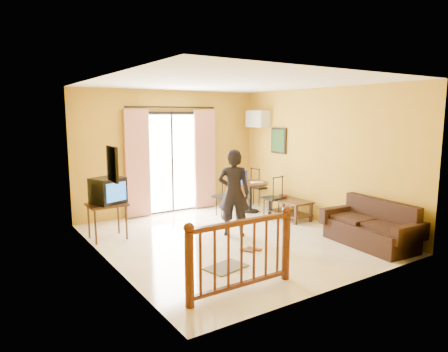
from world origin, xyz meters
TOP-DOWN VIEW (x-y plane):
  - ground at (0.00, 0.00)m, footprint 5.00×5.00m
  - room_shell at (0.00, 0.00)m, footprint 5.00×5.00m
  - balcony_door at (0.00, 2.43)m, footprint 2.25×0.14m
  - tv_table at (-1.90, 1.24)m, footprint 0.67×0.55m
  - television at (-1.87, 1.24)m, footprint 0.65×0.62m
  - picture_left at (-2.22, -0.20)m, footprint 0.05×0.42m
  - dining_table at (1.52, 1.47)m, footprint 0.84×0.84m
  - water_jug at (1.42, 1.56)m, footprint 0.15×0.15m
  - serving_tray at (1.63, 1.37)m, footprint 0.32×0.25m
  - dining_chairs at (1.49, 1.37)m, footprint 1.85×1.62m
  - air_conditioner at (2.09, 1.95)m, footprint 0.31×0.60m
  - botanical_print at (2.22, 1.30)m, footprint 0.05×0.50m
  - coffee_table at (1.85, 0.48)m, footprint 0.54×0.97m
  - bowl at (1.85, 0.69)m, footprint 0.27×0.27m
  - sofa at (1.85, -1.62)m, footprint 0.88×1.69m
  - standing_person at (0.15, 0.16)m, footprint 0.70×0.69m
  - stair_balustrade at (-1.15, -1.90)m, footprint 1.63×0.13m
  - doormat at (-0.87, -1.12)m, footprint 0.67×0.52m
  - sandals at (-0.10, -0.71)m, footprint 0.34×0.27m

SIDE VIEW (x-z plane):
  - ground at x=0.00m, z-range 0.00..0.00m
  - dining_chairs at x=1.49m, z-range -0.47..0.47m
  - doormat at x=-0.87m, z-range 0.00..0.02m
  - sandals at x=-0.10m, z-range 0.00..0.03m
  - coffee_table at x=1.85m, z-range 0.07..0.51m
  - sofa at x=1.85m, z-range -0.10..0.68m
  - bowl at x=1.85m, z-range 0.43..0.50m
  - dining_table at x=1.52m, z-range 0.20..0.90m
  - stair_balustrade at x=-1.15m, z-range 0.05..1.08m
  - tv_table at x=-1.90m, z-range 0.25..0.92m
  - serving_tray at x=1.63m, z-range 0.70..0.72m
  - standing_person at x=0.15m, z-range 0.00..1.63m
  - water_jug at x=1.42m, z-range 0.70..0.98m
  - television at x=-1.87m, z-range 0.66..1.13m
  - balcony_door at x=0.00m, z-range -0.04..2.42m
  - picture_left at x=-2.22m, z-range 1.29..1.81m
  - botanical_print at x=2.22m, z-range 1.35..1.95m
  - room_shell at x=0.00m, z-range -0.80..4.20m
  - air_conditioner at x=2.09m, z-range 1.95..2.35m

